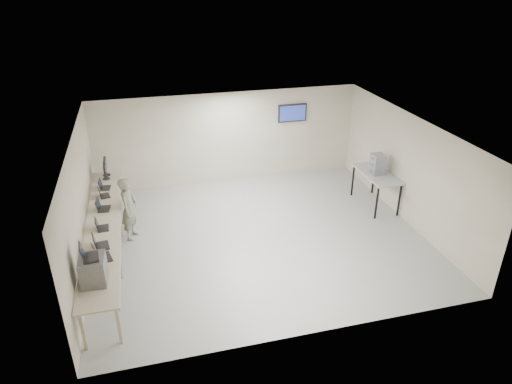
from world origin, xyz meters
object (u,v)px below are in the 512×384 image
object	(u,v)px
workbench	(104,227)
equipment_box	(93,270)
soldier	(129,209)
side_table	(377,175)

from	to	relation	value
workbench	equipment_box	xyz separation A→B (m)	(-0.06, -2.15, 0.34)
soldier	side_table	distance (m)	6.63
equipment_box	soldier	distance (m)	3.01
workbench	soldier	xyz separation A→B (m)	(0.56, 0.77, -0.02)
soldier	equipment_box	bearing A→B (deg)	-172.71
equipment_box	soldier	bearing A→B (deg)	80.60
workbench	side_table	xyz separation A→B (m)	(7.19, 0.81, 0.09)
workbench	equipment_box	bearing A→B (deg)	-91.67
side_table	equipment_box	bearing A→B (deg)	-157.80
workbench	soldier	bearing A→B (deg)	54.38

